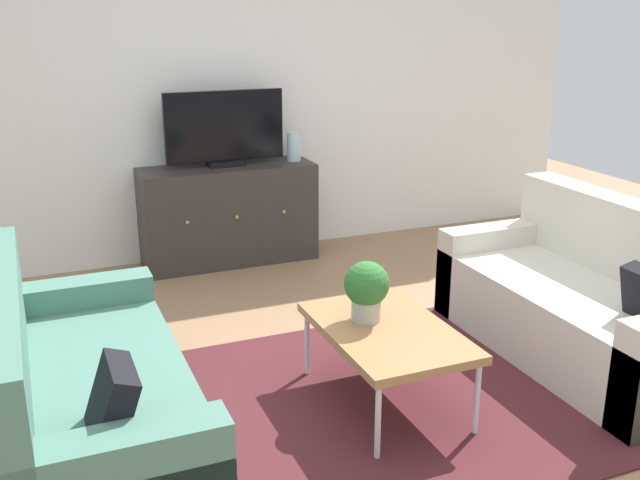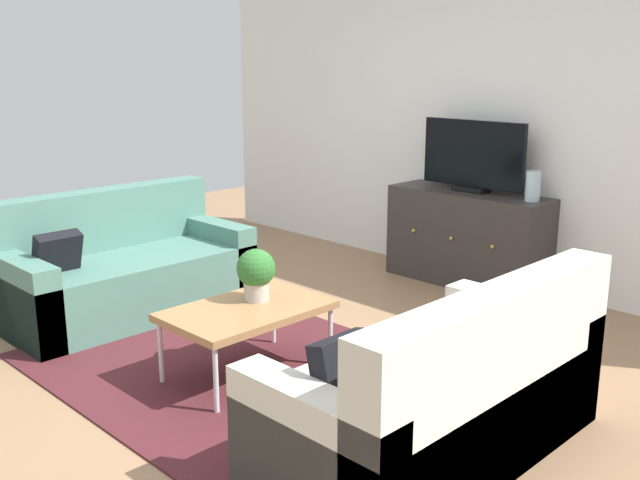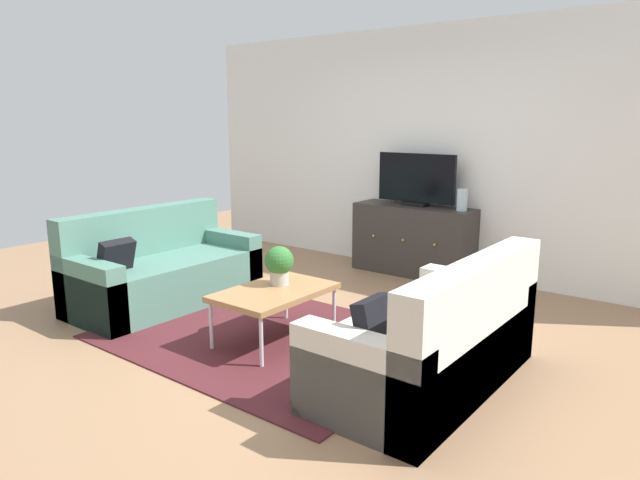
{
  "view_description": "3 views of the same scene",
  "coord_description": "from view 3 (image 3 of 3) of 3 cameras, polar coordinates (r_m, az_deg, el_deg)",
  "views": [
    {
      "loc": [
        -1.5,
        -3.1,
        1.94
      ],
      "look_at": [
        0.0,
        0.51,
        0.69
      ],
      "focal_mm": 41.09,
      "sensor_mm": 36.0,
      "label": 1
    },
    {
      "loc": [
        3.19,
        -2.66,
        1.82
      ],
      "look_at": [
        0.0,
        0.51,
        0.69
      ],
      "focal_mm": 40.79,
      "sensor_mm": 36.0,
      "label": 2
    },
    {
      "loc": [
        2.97,
        -3.3,
        1.72
      ],
      "look_at": [
        0.0,
        0.51,
        0.69
      ],
      "focal_mm": 32.23,
      "sensor_mm": 36.0,
      "label": 3
    }
  ],
  "objects": [
    {
      "name": "tv_console",
      "position": [
        6.47,
        9.24,
        -0.0
      ],
      "size": [
        1.35,
        0.47,
        0.77
      ],
      "color": "#332D2B",
      "rests_on": "ground_plane"
    },
    {
      "name": "couch_left_side",
      "position": [
        5.62,
        -15.64,
        -3.1
      ],
      "size": [
        0.84,
        1.73,
        0.88
      ],
      "color": "#4C7A6B",
      "rests_on": "ground_plane"
    },
    {
      "name": "wall_back",
      "position": [
        6.57,
        11.09,
        8.61
      ],
      "size": [
        6.4,
        0.12,
        2.7
      ],
      "primitive_type": "cube",
      "color": "white",
      "rests_on": "ground_plane"
    },
    {
      "name": "glass_vase",
      "position": [
        6.15,
        13.93,
        3.89
      ],
      "size": [
        0.11,
        0.11,
        0.23
      ],
      "primitive_type": "cylinder",
      "color": "silver",
      "rests_on": "tv_console"
    },
    {
      "name": "flat_screen_tv",
      "position": [
        6.39,
        9.53,
        5.91
      ],
      "size": [
        0.92,
        0.16,
        0.57
      ],
      "color": "black",
      "rests_on": "tv_console"
    },
    {
      "name": "coffee_table",
      "position": [
        4.47,
        -4.54,
        -5.3
      ],
      "size": [
        0.6,
        0.93,
        0.42
      ],
      "color": "#A37547",
      "rests_on": "ground_plane"
    },
    {
      "name": "area_rug",
      "position": [
        4.65,
        -5.1,
        -9.61
      ],
      "size": [
        2.5,
        1.9,
        0.01
      ],
      "primitive_type": "cube",
      "color": "#4C1E23",
      "rests_on": "ground_plane"
    },
    {
      "name": "ground_plane",
      "position": [
        4.76,
        -3.85,
        -9.16
      ],
      "size": [
        10.0,
        10.0,
        0.0
      ],
      "primitive_type": "plane",
      "color": "#997251"
    },
    {
      "name": "couch_right_side",
      "position": [
        3.82,
        11.57,
        -10.15
      ],
      "size": [
        0.84,
        1.73,
        0.88
      ],
      "color": "beige",
      "rests_on": "ground_plane"
    },
    {
      "name": "potted_plant",
      "position": [
        4.53,
        -4.08,
        -2.34
      ],
      "size": [
        0.23,
        0.23,
        0.31
      ],
      "color": "#B7B2A8",
      "rests_on": "coffee_table"
    }
  ]
}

